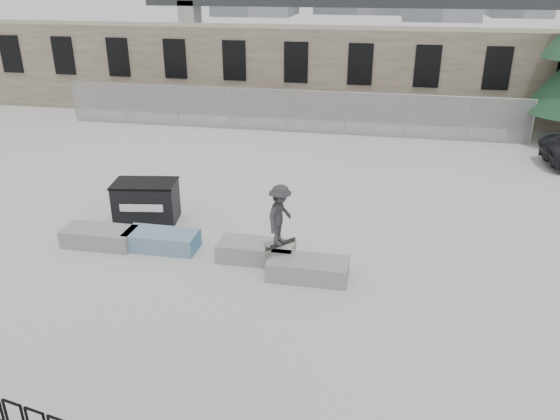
# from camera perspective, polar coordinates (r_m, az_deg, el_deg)

# --- Properties ---
(ground) EXTENTS (120.00, 120.00, 0.00)m
(ground) POSITION_cam_1_polar(r_m,az_deg,el_deg) (15.17, -7.93, -4.24)
(ground) COLOR beige
(ground) RESTS_ON ground
(stone_wall) EXTENTS (36.00, 2.58, 4.50)m
(stone_wall) POSITION_cam_1_polar(r_m,az_deg,el_deg) (29.63, 2.09, 14.27)
(stone_wall) COLOR #6A5E4E
(stone_wall) RESTS_ON ground
(chainlink_fence) EXTENTS (22.06, 0.06, 2.02)m
(chainlink_fence) POSITION_cam_1_polar(r_m,az_deg,el_deg) (26.24, 0.72, 10.36)
(chainlink_fence) COLOR gray
(chainlink_fence) RESTS_ON ground
(planter_far_left) EXTENTS (2.00, 0.90, 0.50)m
(planter_far_left) POSITION_cam_1_polar(r_m,az_deg,el_deg) (16.04, -18.33, -2.60)
(planter_far_left) COLOR gray
(planter_far_left) RESTS_ON ground
(planter_center_left) EXTENTS (2.00, 0.90, 0.50)m
(planter_center_left) POSITION_cam_1_polar(r_m,az_deg,el_deg) (15.37, -12.28, -3.04)
(planter_center_left) COLOR #326897
(planter_center_left) RESTS_ON ground
(planter_center_right) EXTENTS (2.00, 0.90, 0.50)m
(planter_center_right) POSITION_cam_1_polar(r_m,az_deg,el_deg) (14.47, -2.51, -4.24)
(planter_center_right) COLOR gray
(planter_center_right) RESTS_ON ground
(planter_offset) EXTENTS (2.00, 0.90, 0.50)m
(planter_offset) POSITION_cam_1_polar(r_m,az_deg,el_deg) (13.64, 2.93, -6.10)
(planter_offset) COLOR gray
(planter_offset) RESTS_ON ground
(dumpster) EXTENTS (2.05, 1.44, 1.24)m
(dumpster) POSITION_cam_1_polar(r_m,az_deg,el_deg) (17.09, -13.80, 0.89)
(dumpster) COLOR black
(dumpster) RESTS_ON ground
(truss_bridge) EXTENTS (70.00, 3.00, 9.80)m
(truss_bridge) POSITION_cam_1_polar(r_m,az_deg,el_deg) (67.91, 16.72, 20.17)
(truss_bridge) COLOR #2D3033
(truss_bridge) RESTS_ON ground
(skateboarder) EXTENTS (0.81, 1.11, 1.74)m
(skateboarder) POSITION_cam_1_polar(r_m,az_deg,el_deg) (13.24, 0.01, -0.54)
(skateboarder) COLOR #2B2B2E
(skateboarder) RESTS_ON ground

